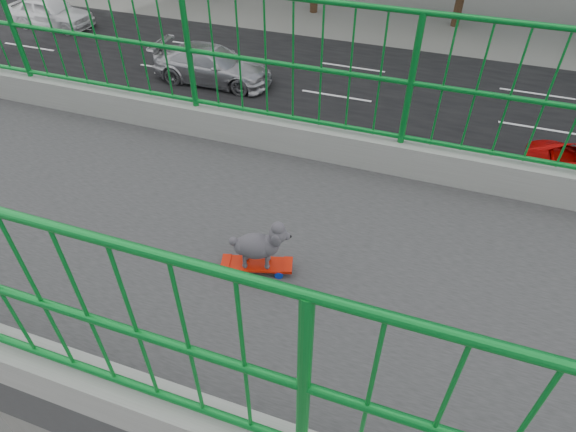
# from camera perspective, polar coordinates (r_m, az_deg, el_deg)

# --- Properties ---
(road) EXTENTS (18.00, 90.00, 0.02)m
(road) POSITION_cam_1_polar(r_m,az_deg,el_deg) (18.60, 3.27, 9.92)
(road) COLOR black
(road) RESTS_ON ground
(footbridge) EXTENTS (3.00, 24.00, 7.00)m
(footbridge) POSITION_cam_1_polar(r_m,az_deg,el_deg) (6.55, -30.08, -8.06)
(footbridge) COLOR #2D2D2F
(footbridge) RESTS_ON ground
(skateboard) EXTENTS (0.28, 0.53, 0.07)m
(skateboard) POSITION_cam_1_polar(r_m,az_deg,el_deg) (3.49, -3.68, -5.77)
(skateboard) COLOR red
(skateboard) RESTS_ON footbridge
(poodle) EXTENTS (0.25, 0.42, 0.36)m
(poodle) POSITION_cam_1_polar(r_m,az_deg,el_deg) (3.34, -3.44, -3.34)
(poodle) COLOR #343137
(poodle) RESTS_ON skateboard
(car_1) EXTENTS (1.48, 4.25, 1.40)m
(car_1) POSITION_cam_1_polar(r_m,az_deg,el_deg) (14.63, 20.05, 0.67)
(car_1) COLOR black
(car_1) RESTS_ON ground
(car_3) EXTENTS (2.14, 5.25, 1.52)m
(car_3) POSITION_cam_1_polar(r_m,az_deg,el_deg) (22.26, -8.88, 17.17)
(car_3) COLOR #A7A8AD
(car_3) RESTS_ON ground
(car_4) EXTENTS (1.84, 4.58, 1.56)m
(car_4) POSITION_cam_1_polar(r_m,az_deg,el_deg) (31.04, -26.11, 20.74)
(car_4) COLOR silver
(car_4) RESTS_ON ground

